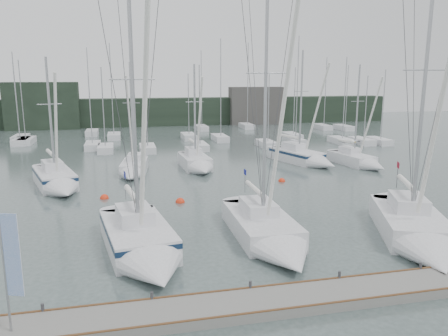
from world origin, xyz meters
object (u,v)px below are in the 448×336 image
(sailboat_mid_b, at_px, (133,170))
(dock_banner, at_px, (10,262))
(sailboat_mid_d, at_px, (306,158))
(sailboat_mid_a, at_px, (58,182))
(buoy_a, at_px, (180,202))
(buoy_b, at_px, (282,181))
(sailboat_mid_e, at_px, (361,162))
(sailboat_near_right, at_px, (419,236))
(buoy_c, at_px, (104,198))
(sailboat_near_center, at_px, (272,238))
(sailboat_near_left, at_px, (144,248))
(sailboat_mid_c, at_px, (198,164))

(sailboat_mid_b, height_order, dock_banner, sailboat_mid_b)
(sailboat_mid_b, relative_size, sailboat_mid_d, 0.88)
(sailboat_mid_a, xyz_separation_m, buoy_a, (9.07, -5.81, -0.63))
(dock_banner, bearing_deg, sailboat_mid_d, 70.05)
(buoy_b, bearing_deg, sailboat_mid_e, 22.46)
(sailboat_mid_d, distance_m, sailboat_mid_e, 5.41)
(buoy_b, bearing_deg, sailboat_mid_a, 175.73)
(sailboat_near_right, bearing_deg, buoy_c, 162.99)
(buoy_c, bearing_deg, sailboat_near_center, -52.82)
(buoy_b, distance_m, dock_banner, 26.49)
(sailboat_mid_d, bearing_deg, buoy_c, -173.40)
(sailboat_near_left, xyz_separation_m, buoy_c, (-2.32, 11.97, -0.65))
(sailboat_near_left, relative_size, sailboat_mid_b, 1.36)
(sailboat_near_right, bearing_deg, buoy_b, 118.89)
(sailboat_near_right, bearing_deg, sailboat_near_center, -170.28)
(sailboat_mid_e, relative_size, buoy_c, 16.69)
(sailboat_near_right, distance_m, sailboat_mid_a, 26.57)
(sailboat_mid_d, bearing_deg, sailboat_near_right, -115.59)
(buoy_a, bearing_deg, sailboat_mid_e, 23.77)
(sailboat_mid_e, relative_size, buoy_a, 16.16)
(sailboat_near_center, distance_m, sailboat_near_right, 7.82)
(sailboat_near_center, relative_size, buoy_a, 23.15)
(sailboat_near_center, xyz_separation_m, sailboat_mid_d, (10.96, 20.67, 0.07))
(sailboat_mid_c, bearing_deg, sailboat_mid_b, -176.38)
(dock_banner, bearing_deg, buoy_a, 83.82)
(dock_banner, bearing_deg, sailboat_mid_b, 99.64)
(sailboat_mid_d, height_order, dock_banner, sailboat_mid_d)
(sailboat_mid_a, distance_m, dock_banner, 21.60)
(sailboat_near_right, bearing_deg, sailboat_near_left, -164.24)
(sailboat_near_left, relative_size, sailboat_mid_e, 1.37)
(sailboat_mid_d, xyz_separation_m, buoy_c, (-19.98, -8.78, -0.62))
(sailboat_mid_b, xyz_separation_m, buoy_a, (3.06, -9.78, -0.51))
(sailboat_near_right, height_order, sailboat_mid_b, sailboat_near_right)
(sailboat_mid_d, distance_m, buoy_c, 21.83)
(buoy_b, bearing_deg, buoy_c, -171.84)
(sailboat_near_center, relative_size, sailboat_mid_a, 1.37)
(sailboat_near_right, relative_size, buoy_c, 24.20)
(dock_banner, bearing_deg, sailboat_mid_e, 61.64)
(sailboat_mid_a, bearing_deg, sailboat_mid_d, -4.33)
(sailboat_mid_a, bearing_deg, buoy_a, -49.54)
(buoy_c, relative_size, dock_banner, 0.15)
(sailboat_mid_b, height_order, sailboat_mid_c, sailboat_mid_b)
(buoy_c, bearing_deg, dock_banner, -97.15)
(sailboat_near_center, relative_size, dock_banner, 3.60)
(sailboat_near_center, height_order, sailboat_mid_b, sailboat_near_center)
(sailboat_mid_d, xyz_separation_m, dock_banner, (-22.23, -26.71, 2.33))
(sailboat_mid_c, distance_m, buoy_b, 8.82)
(sailboat_mid_e, bearing_deg, buoy_b, -166.34)
(sailboat_mid_a, bearing_deg, sailboat_mid_e, -11.42)
(sailboat_near_right, xyz_separation_m, dock_banner, (-18.91, -4.34, 2.33))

